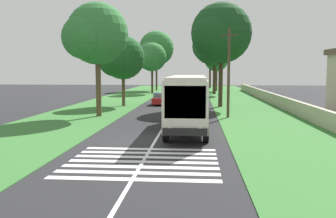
% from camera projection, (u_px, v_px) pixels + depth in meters
% --- Properties ---
extents(ground, '(160.00, 160.00, 0.00)m').
position_uv_depth(ground, '(155.00, 141.00, 21.71)').
color(ground, '#262628').
extents(grass_verge_left, '(120.00, 8.00, 0.04)m').
position_uv_depth(grass_verge_left, '(91.00, 111.00, 37.22)').
color(grass_verge_left, '#387533').
rests_on(grass_verge_left, ground).
extents(grass_verge_right, '(120.00, 8.00, 0.04)m').
position_uv_depth(grass_verge_right, '(256.00, 112.00, 35.93)').
color(grass_verge_right, '#387533').
rests_on(grass_verge_right, ground).
extents(centre_line, '(110.00, 0.16, 0.01)m').
position_uv_depth(centre_line, '(172.00, 112.00, 36.58)').
color(centre_line, silver).
rests_on(centre_line, ground).
extents(coach_bus, '(11.16, 2.62, 3.73)m').
position_uv_depth(coach_bus, '(188.00, 100.00, 24.98)').
color(coach_bus, silver).
rests_on(coach_bus, ground).
extents(zebra_crossing, '(5.85, 6.80, 0.01)m').
position_uv_depth(zebra_crossing, '(143.00, 162.00, 16.71)').
color(zebra_crossing, silver).
rests_on(zebra_crossing, ground).
extents(trailing_car_0, '(4.30, 1.78, 1.43)m').
position_uv_depth(trailing_car_0, '(161.00, 99.00, 44.36)').
color(trailing_car_0, '#B21E1E').
rests_on(trailing_car_0, ground).
extents(trailing_car_1, '(4.30, 1.78, 1.43)m').
position_uv_depth(trailing_car_1, '(194.00, 95.00, 51.86)').
color(trailing_car_1, '#B21E1E').
rests_on(trailing_car_1, ground).
extents(trailing_car_2, '(4.30, 1.78, 1.43)m').
position_uv_depth(trailing_car_2, '(171.00, 91.00, 59.72)').
color(trailing_car_2, gray).
rests_on(trailing_car_2, ground).
extents(trailing_car_3, '(4.30, 1.78, 1.43)m').
position_uv_depth(trailing_car_3, '(174.00, 89.00, 68.34)').
color(trailing_car_3, '#B7A893').
rests_on(trailing_car_3, ground).
extents(roadside_tree_left_0, '(5.95, 5.01, 8.84)m').
position_uv_depth(roadside_tree_left_0, '(151.00, 58.00, 64.06)').
color(roadside_tree_left_0, '#3D2D1E').
rests_on(roadside_tree_left_0, grass_verge_left).
extents(roadside_tree_left_1, '(8.32, 6.96, 11.91)m').
position_uv_depth(roadside_tree_left_1, '(156.00, 49.00, 74.19)').
color(roadside_tree_left_1, '#4C3826').
rests_on(roadside_tree_left_1, grass_verge_left).
extents(roadside_tree_left_2, '(6.21, 4.96, 7.97)m').
position_uv_depth(roadside_tree_left_2, '(122.00, 59.00, 41.93)').
color(roadside_tree_left_2, brown).
rests_on(roadside_tree_left_2, grass_verge_left).
extents(roadside_tree_left_3, '(6.70, 5.43, 9.98)m').
position_uv_depth(roadside_tree_left_3, '(96.00, 36.00, 32.35)').
color(roadside_tree_left_3, brown).
rests_on(roadside_tree_left_3, grass_verge_left).
extents(roadside_tree_right_0, '(8.19, 7.13, 12.43)m').
position_uv_depth(roadside_tree_right_0, '(210.00, 49.00, 82.74)').
color(roadside_tree_right_0, '#4C3826').
rests_on(roadside_tree_right_0, grass_verge_right).
extents(roadside_tree_right_1, '(5.40, 4.50, 8.28)m').
position_uv_depth(roadside_tree_right_1, '(216.00, 61.00, 71.46)').
color(roadside_tree_right_1, '#4C3826').
rests_on(roadside_tree_right_1, grass_verge_right).
extents(roadside_tree_right_2, '(9.61, 7.56, 12.32)m').
position_uv_depth(roadside_tree_right_2, '(213.00, 45.00, 62.57)').
color(roadside_tree_right_2, '#3D2D1E').
rests_on(roadside_tree_right_2, grass_verge_right).
extents(roadside_tree_right_3, '(8.24, 6.70, 11.52)m').
position_uv_depth(roadside_tree_right_3, '(220.00, 35.00, 40.83)').
color(roadside_tree_right_3, '#3D2D1E').
rests_on(roadside_tree_right_3, grass_verge_right).
extents(utility_pole, '(0.24, 1.40, 7.64)m').
position_uv_depth(utility_pole, '(229.00, 72.00, 31.60)').
color(utility_pole, '#473828').
rests_on(utility_pole, grass_verge_right).
extents(roadside_wall, '(70.00, 0.40, 1.28)m').
position_uv_depth(roadside_wall, '(281.00, 102.00, 40.56)').
color(roadside_wall, '#B2A893').
rests_on(roadside_wall, grass_verge_right).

